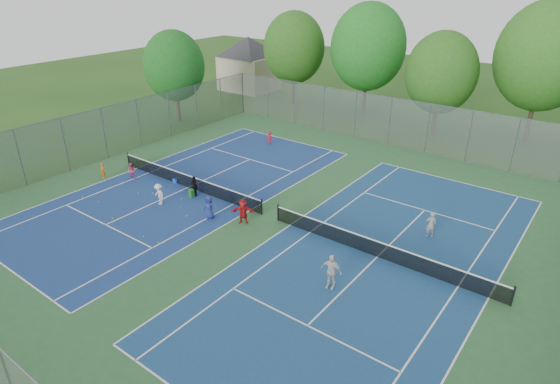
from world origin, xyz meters
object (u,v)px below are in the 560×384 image
Objects in this scene: instructor at (431,225)px; net_right at (378,250)px; ball_crate at (176,181)px; net_left at (188,181)px; ball_hopper at (192,193)px.

net_right is at bearing 37.87° from instructor.
net_right is 37.46× the size of ball_crate.
net_left is 15.77m from instructor.
net_right reaches higher than ball_crate.
net_left is 14.00m from net_right.
ball_hopper is at bearing -175.99° from net_right.
ball_crate is (-15.27, 0.07, -0.31)m from net_right.
ball_crate is at bearing 159.40° from ball_hopper.
instructor is (15.37, 3.54, 0.31)m from net_left.
ball_crate is at bearing 179.73° from net_right.
net_left is at bearing -18.02° from instructor.
net_left is 37.46× the size of ball_crate.
ball_crate is 2.74m from ball_hopper.
net_left is at bearing 145.36° from ball_hopper.
instructor is (16.64, 3.47, 0.62)m from ball_crate.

